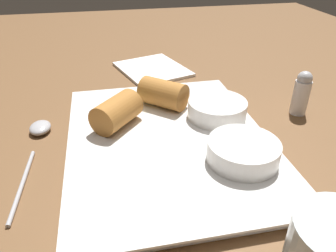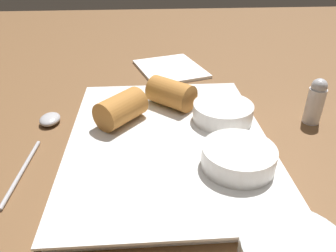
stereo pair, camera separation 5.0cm
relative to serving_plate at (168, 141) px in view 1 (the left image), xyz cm
name	(u,v)px [view 1 (the left image)]	position (x,y,z in cm)	size (l,w,h in cm)	color
table_surface	(183,145)	(-1.25, 2.49, -1.76)	(180.00, 140.00, 2.00)	brown
serving_plate	(168,141)	(0.00, 0.00, 0.00)	(34.65, 26.63, 1.50)	white
roll_front_left	(119,111)	(-4.83, -6.15, 2.88)	(8.18, 7.91, 4.28)	#B77533
roll_front_right	(161,93)	(-9.43, 0.82, 2.88)	(7.95, 8.16, 4.28)	#B77533
dipping_bowl_near	(217,108)	(-4.02, 8.29, 2.15)	(8.67, 8.67, 2.59)	white
dipping_bowl_far	(243,151)	(6.93, 7.78, 2.15)	(8.67, 8.67, 2.59)	white
spoon	(38,135)	(-5.50, -17.74, -0.15)	(20.53, 3.22, 1.36)	#B2B2B7
napkin	(152,69)	(-28.37, 2.45, -0.46)	(17.59, 16.16, 0.60)	white
salt_shaker	(302,93)	(-5.07, 22.52, 2.84)	(2.56, 2.56, 7.17)	silver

